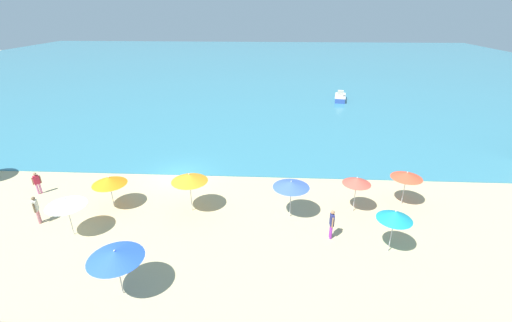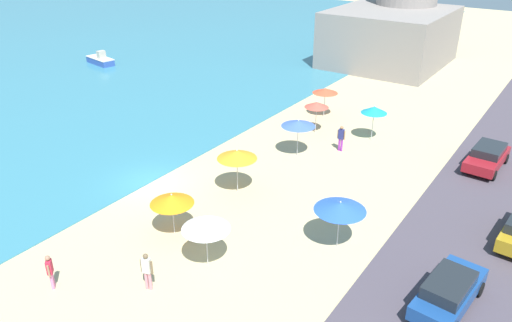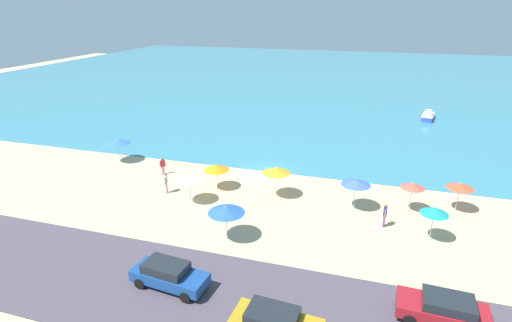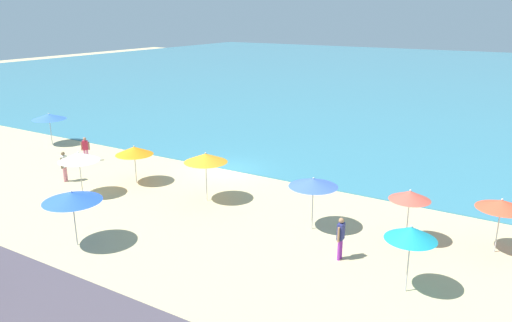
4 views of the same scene
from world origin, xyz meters
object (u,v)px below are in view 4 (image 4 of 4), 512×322
object	(u,v)px
beach_umbrella_4	(313,183)
bather_0	(341,236)
beach_umbrella_3	(411,233)
bather_2	(85,148)
beach_umbrella_8	(134,151)
bather_1	(64,165)
beach_umbrella_5	(79,157)
beach_umbrella_6	(72,197)
beach_umbrella_0	(410,195)
beach_umbrella_7	(49,117)
beach_umbrella_1	(206,158)
beach_umbrella_2	(501,204)

from	to	relation	value
beach_umbrella_4	bather_0	size ratio (longest dim) A/B	1.39
beach_umbrella_3	beach_umbrella_4	bearing A→B (deg)	149.14
beach_umbrella_3	bather_2	distance (m)	23.40
beach_umbrella_8	bather_1	bearing A→B (deg)	-151.96
beach_umbrella_8	bather_0	world-z (taller)	beach_umbrella_8
beach_umbrella_3	beach_umbrella_8	size ratio (longest dim) A/B	1.14
bather_1	beach_umbrella_3	bearing A→B (deg)	-4.31
beach_umbrella_3	beach_umbrella_5	size ratio (longest dim) A/B	1.04
beach_umbrella_6	beach_umbrella_0	bearing A→B (deg)	32.49
beach_umbrella_7	bather_2	bearing A→B (deg)	-16.10
beach_umbrella_1	beach_umbrella_6	world-z (taller)	beach_umbrella_1
beach_umbrella_1	beach_umbrella_6	distance (m)	7.34
beach_umbrella_1	bather_1	xyz separation A→B (m)	(-9.01, -1.90, -1.35)
beach_umbrella_3	bather_1	distance (m)	20.65
beach_umbrella_2	beach_umbrella_5	distance (m)	20.68
beach_umbrella_0	beach_umbrella_4	bearing A→B (deg)	-168.50
bather_0	bather_1	xyz separation A→B (m)	(-17.58, 0.53, 0.00)
beach_umbrella_3	bather_2	xyz separation A→B (m)	(-22.81, 5.01, -1.36)
beach_umbrella_0	beach_umbrella_2	bearing A→B (deg)	17.32
beach_umbrella_6	bather_1	bearing A→B (deg)	144.57
beach_umbrella_6	bather_1	xyz separation A→B (m)	(-7.40, 5.27, -1.20)
beach_umbrella_7	bather_0	size ratio (longest dim) A/B	1.35
bather_2	beach_umbrella_4	bearing A→B (deg)	-6.14
beach_umbrella_1	beach_umbrella_6	size ratio (longest dim) A/B	1.07
beach_umbrella_2	bather_1	size ratio (longest dim) A/B	1.32
beach_umbrella_6	beach_umbrella_1	bearing A→B (deg)	77.36
beach_umbrella_7	beach_umbrella_5	bearing A→B (deg)	-29.82
beach_umbrella_6	bather_0	xyz separation A→B (m)	(10.18, 4.74, -1.20)
beach_umbrella_0	beach_umbrella_1	size ratio (longest dim) A/B	0.92
beach_umbrella_1	beach_umbrella_5	bearing A→B (deg)	-155.08
beach_umbrella_2	beach_umbrella_7	size ratio (longest dim) A/B	0.98
beach_umbrella_3	bather_2	world-z (taller)	beach_umbrella_3
beach_umbrella_0	bather_0	world-z (taller)	beach_umbrella_0
beach_umbrella_7	beach_umbrella_6	bearing A→B (deg)	-33.94
beach_umbrella_2	beach_umbrella_7	bearing A→B (deg)	176.93
beach_umbrella_4	beach_umbrella_5	world-z (taller)	beach_umbrella_4
beach_umbrella_7	bather_1	world-z (taller)	beach_umbrella_7
beach_umbrella_2	beach_umbrella_6	distance (m)	17.79
beach_umbrella_1	beach_umbrella_7	bearing A→B (deg)	169.25
beach_umbrella_6	beach_umbrella_7	size ratio (longest dim) A/B	1.02
bather_0	beach_umbrella_5	bearing A→B (deg)	-178.06
beach_umbrella_4	beach_umbrella_5	bearing A→B (deg)	-168.36
beach_umbrella_8	beach_umbrella_4	bearing A→B (deg)	-2.15
beach_umbrella_0	bather_2	bearing A→B (deg)	177.22
beach_umbrella_8	bather_2	bearing A→B (deg)	166.38
beach_umbrella_2	bather_1	xyz separation A→B (m)	(-22.89, -3.48, -1.11)
beach_umbrella_1	bather_1	size ratio (longest dim) A/B	1.47
beach_umbrella_5	bather_1	xyz separation A→B (m)	(-2.71, 1.03, -1.17)
beach_umbrella_1	bather_1	world-z (taller)	beach_umbrella_1
beach_umbrella_4	beach_umbrella_5	xyz separation A→B (m)	(-12.63, -2.60, -0.07)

